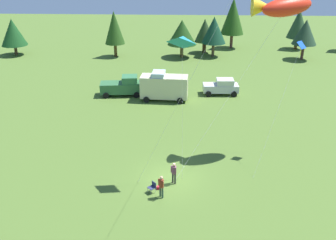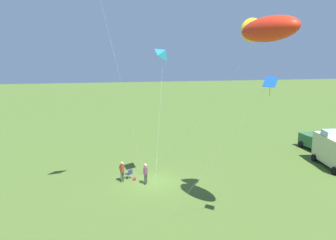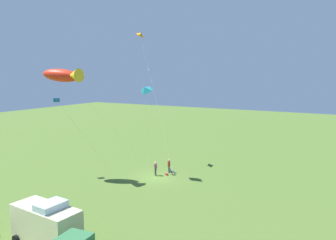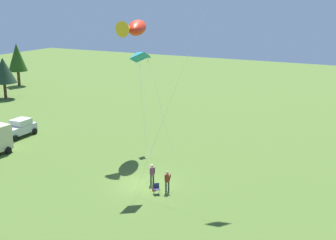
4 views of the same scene
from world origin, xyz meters
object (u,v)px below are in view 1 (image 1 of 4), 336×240
person_spectator (161,185)px  kite_delta_teal (183,40)px  kite_large_fish (281,7)px  kite_diamond_blue (299,51)px  backpack_on_grass (159,188)px  person_kite_flyer (174,172)px  van_camper_beige (164,86)px  truck_green_flatbed (123,86)px  car_silver_compact (222,87)px  folding_chair (153,186)px

person_spectator → kite_delta_teal: kite_delta_teal is taller
kite_large_fish → kite_diamond_blue: (1.69, -0.60, -3.31)m
person_spectator → backpack_on_grass: size_ratio=5.44×
person_kite_flyer → van_camper_beige: 17.87m
kite_diamond_blue → truck_green_flatbed: bearing=140.7°
van_camper_beige → person_spectator: bearing=96.1°
person_spectator → kite_large_fish: bearing=175.2°
van_camper_beige → kite_large_fish: kite_large_fish is taller
backpack_on_grass → car_silver_compact: bearing=73.2°
van_camper_beige → folding_chair: bearing=94.2°
van_camper_beige → kite_delta_teal: (2.19, -16.20, 8.87)m
kite_diamond_blue → backpack_on_grass: bearing=-148.7°
van_camper_beige → car_silver_compact: van_camper_beige is taller
backpack_on_grass → kite_large_fish: (9.10, 7.17, 12.02)m
backpack_on_grass → car_silver_compact: 21.67m
person_kite_flyer → person_spectator: bearing=10.1°
folding_chair → person_spectator: size_ratio=0.47×
backpack_on_grass → car_silver_compact: car_silver_compact is taller
truck_green_flatbed → person_spectator: bearing=-80.3°
kite_large_fish → kite_delta_teal: kite_large_fish is taller
car_silver_compact → kite_diamond_blue: kite_diamond_blue is taller
backpack_on_grass → person_spectator: bearing=-75.9°
person_kite_flyer → backpack_on_grass: person_kite_flyer is taller
person_kite_flyer → kite_delta_teal: kite_delta_teal is taller
car_silver_compact → kite_diamond_blue: 16.82m
person_spectator → van_camper_beige: bearing=-135.3°
person_kite_flyer → truck_green_flatbed: size_ratio=0.34×
person_kite_flyer → folding_chair: size_ratio=2.12×
folding_chair → kite_delta_teal: bearing=-166.7°
folding_chair → kite_diamond_blue: 15.62m
truck_green_flatbed → kite_diamond_blue: (16.36, -13.39, 7.72)m
van_camper_beige → kite_delta_teal: kite_delta_teal is taller
person_kite_flyer → truck_green_flatbed: 20.27m
person_spectator → kite_diamond_blue: (10.53, 7.60, 7.80)m
truck_green_flatbed → car_silver_compact: 11.86m
person_spectator → car_silver_compact: 22.58m
folding_chair → person_spectator: bearing=96.9°
person_spectator → car_silver_compact: size_ratio=0.41×
folding_chair → kite_delta_teal: (2.03, 2.82, 10.02)m
folding_chair → backpack_on_grass: 0.70m
van_camper_beige → kite_large_fish: (9.67, -11.43, 10.49)m
backpack_on_grass → kite_large_fish: size_ratio=0.02×
car_silver_compact → kite_large_fish: kite_large_fish is taller
kite_large_fish → car_silver_compact: bearing=101.8°
person_kite_flyer → backpack_on_grass: size_ratio=5.44×
van_camper_beige → kite_delta_teal: 18.59m
person_spectator → kite_large_fish: size_ratio=0.13×
kite_large_fish → kite_delta_teal: 9.02m
person_spectator → van_camper_beige: (-0.83, 19.63, 0.62)m
car_silver_compact → kite_large_fish: size_ratio=0.33×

